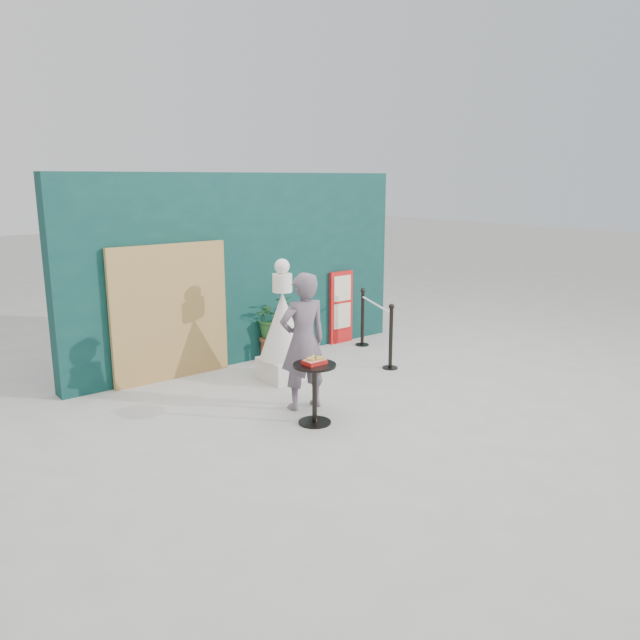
% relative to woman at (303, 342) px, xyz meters
% --- Properties ---
extents(ground, '(60.00, 60.00, 0.00)m').
position_rel_woman_xyz_m(ground, '(0.63, -0.76, -0.89)').
color(ground, '#ADAAA5').
rests_on(ground, ground).
extents(back_wall, '(6.00, 0.30, 3.00)m').
position_rel_woman_xyz_m(back_wall, '(0.63, 2.39, 0.61)').
color(back_wall, '#0A2E2E').
rests_on(back_wall, ground).
extents(bamboo_fence, '(1.80, 0.08, 2.00)m').
position_rel_woman_xyz_m(bamboo_fence, '(-0.77, 2.18, 0.11)').
color(bamboo_fence, tan).
rests_on(bamboo_fence, ground).
extents(woman, '(0.70, 0.51, 1.78)m').
position_rel_woman_xyz_m(woman, '(0.00, 0.00, 0.00)').
color(woman, '#61535D').
rests_on(woman, ground).
extents(menu_board, '(0.50, 0.07, 1.30)m').
position_rel_woman_xyz_m(menu_board, '(2.53, 2.20, -0.24)').
color(menu_board, red).
rests_on(menu_board, ground).
extents(statue, '(0.70, 0.70, 1.80)m').
position_rel_woman_xyz_m(statue, '(0.48, 1.13, -0.15)').
color(statue, silver).
rests_on(statue, ground).
extents(cafe_table, '(0.52, 0.52, 0.75)m').
position_rel_woman_xyz_m(cafe_table, '(-0.21, -0.50, -0.39)').
color(cafe_table, black).
rests_on(cafe_table, ground).
extents(food_basket, '(0.26, 0.19, 0.11)m').
position_rel_woman_xyz_m(food_basket, '(-0.21, -0.50, -0.10)').
color(food_basket, '#AA1612').
rests_on(food_basket, cafe_table).
extents(planter, '(0.62, 0.54, 1.05)m').
position_rel_woman_xyz_m(planter, '(0.97, 2.13, -0.28)').
color(planter, '#985431').
rests_on(planter, ground).
extents(stanchion_barrier, '(0.84, 1.54, 1.03)m').
position_rel_woman_xyz_m(stanchion_barrier, '(2.40, 1.16, -0.39)').
color(stanchion_barrier, black).
rests_on(stanchion_barrier, ground).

